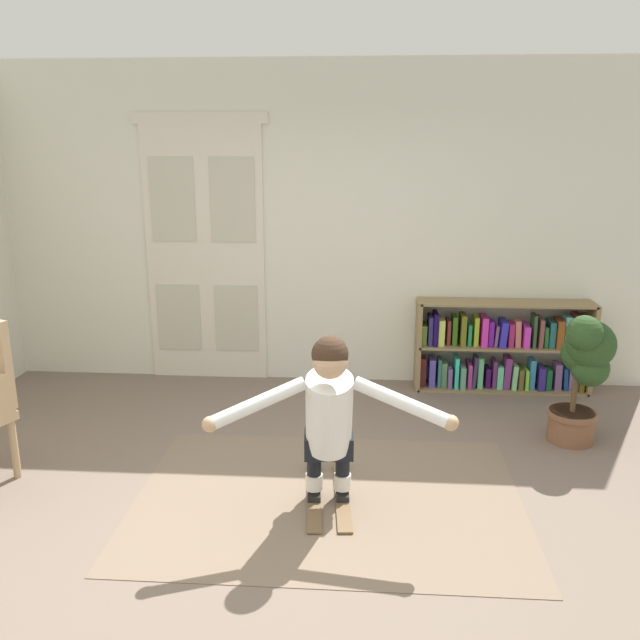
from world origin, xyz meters
TOP-DOWN VIEW (x-y plane):
  - ground_plane at (0.00, 0.00)m, footprint 7.20×7.20m
  - back_wall at (0.00, 2.60)m, footprint 6.00×0.10m
  - double_door at (-1.10, 2.54)m, footprint 1.22×0.05m
  - rug at (0.18, 0.33)m, footprint 2.45×1.78m
  - bookshelf at (1.63, 2.39)m, footprint 1.57×0.30m
  - potted_plant at (2.01, 1.33)m, footprint 0.45×0.46m
  - skis_pair at (0.17, 0.36)m, footprint 0.34×0.86m
  - person_skier at (0.19, 0.18)m, footprint 1.41×0.64m

SIDE VIEW (x-z plane):
  - ground_plane at x=0.00m, z-range 0.00..0.00m
  - rug at x=0.18m, z-range 0.00..0.01m
  - skis_pair at x=0.17m, z-range -0.01..0.06m
  - bookshelf at x=1.63m, z-range -0.04..0.79m
  - potted_plant at x=2.01m, z-range 0.09..1.10m
  - person_skier at x=0.19m, z-range 0.12..1.21m
  - double_door at x=-1.10m, z-range 0.01..2.46m
  - back_wall at x=0.00m, z-range 0.00..2.90m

